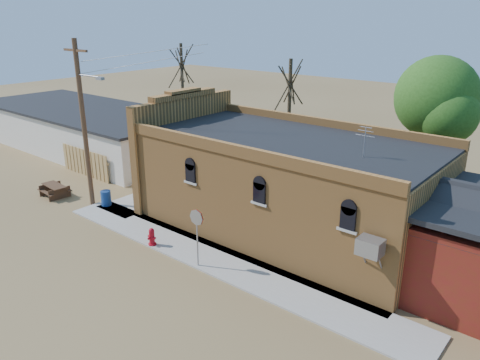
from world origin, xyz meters
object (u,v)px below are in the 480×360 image
Objects in this scene: brick_bar at (281,183)px; fire_hydrant at (152,237)px; utility_pole at (84,121)px; stop_sign at (197,223)px; picnic_table at (55,189)px; trash_barrel at (106,198)px.

brick_bar reaches higher than fire_hydrant.
stop_sign is at bearing -7.25° from utility_pole.
stop_sign is at bearing -93.67° from brick_bar.
brick_bar is 13.66m from picnic_table.
brick_bar is 19.75× the size of fire_hydrant.
brick_bar is 5.51m from stop_sign.
utility_pole is 9.89m from stop_sign.
brick_bar is at bearing 23.69° from utility_pole.
stop_sign is (2.95, 0.00, 1.56)m from fire_hydrant.
brick_bar is 9.97m from trash_barrel.
trash_barrel reaches higher than fire_hydrant.
trash_barrel is (-8.59, 1.50, -1.55)m from stop_sign.
fire_hydrant is at bearing 1.18° from picnic_table.
trash_barrel is 0.47× the size of picnic_table.
trash_barrel is (-5.64, 1.50, 0.01)m from fire_hydrant.
brick_bar is at bearing 41.50° from fire_hydrant.
utility_pole reaches higher than stop_sign.
utility_pole reaches higher than trash_barrel.
stop_sign is at bearing -17.41° from fire_hydrant.
utility_pole reaches higher than picnic_table.
brick_bar is at bearing 25.96° from picnic_table.
utility_pole is at bearing 18.39° from picnic_table.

